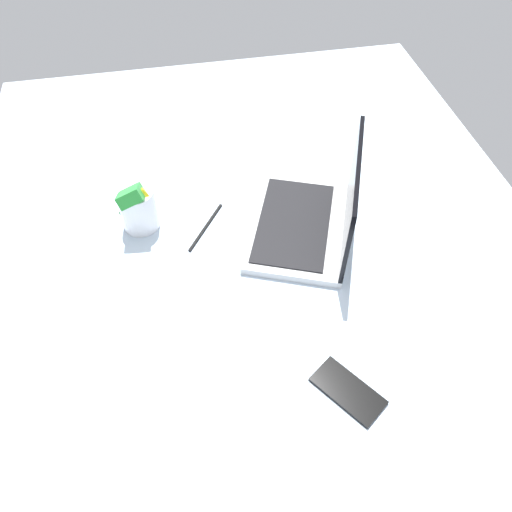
{
  "coord_description": "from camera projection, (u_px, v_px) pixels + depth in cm",
  "views": [
    {
      "loc": [
        73.19,
        -15.81,
        107.44
      ],
      "look_at": [
        4.92,
        -2.5,
        24.0
      ],
      "focal_mm": 34.68,
      "sensor_mm": 36.0,
      "label": 1
    }
  ],
  "objects": [
    {
      "name": "bed_mattress",
      "position": [
        262.0,
        278.0,
        1.24
      ],
      "size": [
        180.0,
        140.0,
        18.0
      ],
      "primitive_type": "cube",
      "color": "silver",
      "rests_on": "ground"
    },
    {
      "name": "snack_cup",
      "position": [
        138.0,
        207.0,
        1.18
      ],
      "size": [
        9.89,
        9.11,
        15.0
      ],
      "color": "silver",
      "rests_on": "bed_mattress"
    },
    {
      "name": "cell_phone",
      "position": [
        348.0,
        391.0,
        0.94
      ],
      "size": [
        15.35,
        13.64,
        0.8
      ],
      "primitive_type": "cube",
      "rotation": [
        0.0,
        0.0,
        5.33
      ],
      "color": "black",
      "rests_on": "bed_mattress"
    },
    {
      "name": "charger_cable",
      "position": [
        206.0,
        227.0,
        1.22
      ],
      "size": [
        14.34,
        10.14,
        0.6
      ],
      "primitive_type": "cube",
      "rotation": [
        0.0,
        0.0,
        -0.6
      ],
      "color": "black",
      "rests_on": "bed_mattress"
    },
    {
      "name": "laptop",
      "position": [
        313.0,
        218.0,
        1.18
      ],
      "size": [
        39.15,
        33.54,
        23.0
      ],
      "rotation": [
        0.0,
        0.0,
        -0.38
      ],
      "color": "#B7BABC",
      "rests_on": "bed_mattress"
    }
  ]
}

